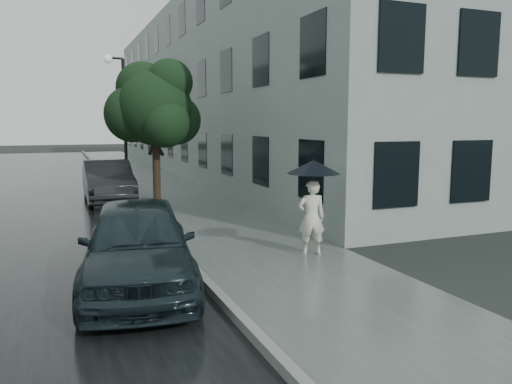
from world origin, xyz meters
name	(u,v)px	position (x,y,z in m)	size (l,w,h in m)	color
ground	(293,278)	(0.00, 0.00, 0.00)	(120.00, 120.00, 0.00)	black
sidewalk	(168,192)	(0.25, 12.00, 0.00)	(3.50, 60.00, 0.01)	slate
kerb_near	(121,192)	(-1.57, 12.00, 0.07)	(0.15, 60.00, 0.15)	slate
asphalt_road	(22,199)	(-5.08, 12.00, 0.00)	(6.85, 60.00, 0.00)	black
building_near	(230,92)	(5.47, 19.50, 4.50)	(7.02, 36.00, 9.00)	gray
pedestrian	(311,217)	(1.07, 1.33, 0.80)	(0.58, 0.38, 1.58)	silver
umbrella	(314,167)	(1.08, 1.29, 1.86)	(1.38, 1.38, 1.11)	black
street_tree	(154,107)	(-0.99, 7.64, 3.23)	(2.95, 2.68, 4.67)	#332619
lamp_post	(121,117)	(-1.53, 11.59, 2.98)	(0.84, 0.40, 5.22)	black
car_near	(138,244)	(-2.63, 0.50, 0.76)	(1.78, 4.42, 1.51)	black
car_far	(108,181)	(-2.20, 10.34, 0.73)	(1.53, 4.40, 1.45)	black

